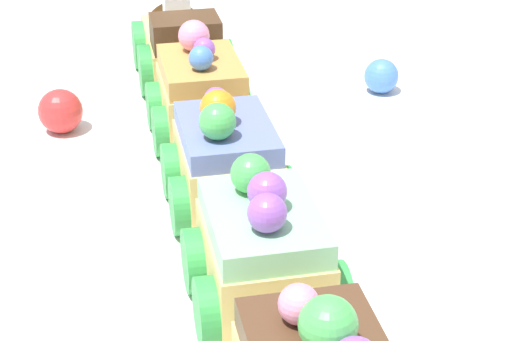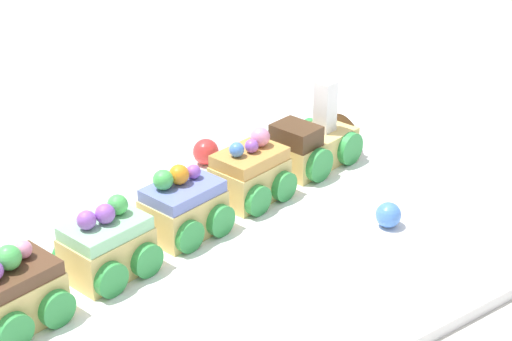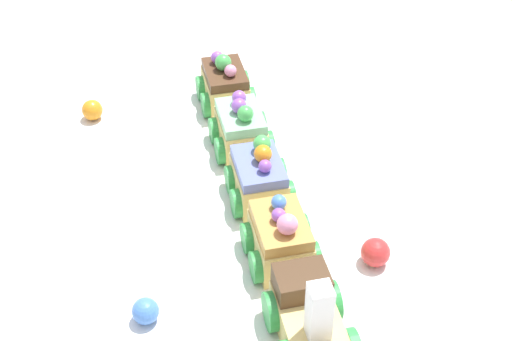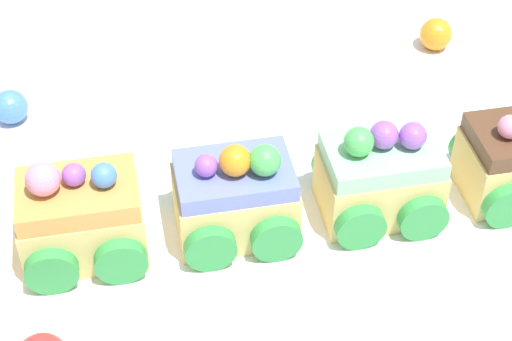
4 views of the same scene
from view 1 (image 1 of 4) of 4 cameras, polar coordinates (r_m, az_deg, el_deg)
The scene contains 8 objects.
ground_plane at distance 0.53m, azimuth 1.70°, elevation -1.70°, with size 10.00×10.00×0.00m, color beige.
display_board at distance 0.52m, azimuth 1.71°, elevation -1.13°, with size 0.81×0.44×0.01m, color white.
cake_train_locomotive at distance 0.67m, azimuth -5.12°, elevation 8.46°, with size 0.14×0.09×0.10m.
cake_car_caramel at distance 0.56m, azimuth -3.65°, elevation 4.83°, with size 0.09×0.08×0.08m.
cake_car_blueberry at distance 0.48m, azimuth -1.98°, elevation 0.35°, with size 0.09×0.08×0.07m.
cake_car_mint at distance 0.40m, azimuth 0.45°, elevation -5.82°, with size 0.09×0.08×0.07m.
gumball_red at distance 0.59m, azimuth -12.91°, elevation 3.88°, with size 0.03×0.03×0.03m, color red.
gumball_blue at distance 0.65m, azimuth 8.35°, elevation 6.25°, with size 0.03×0.03×0.03m, color #4C84E0.
Camera 1 is at (-0.46, 0.02, 0.26)m, focal length 60.00 mm.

